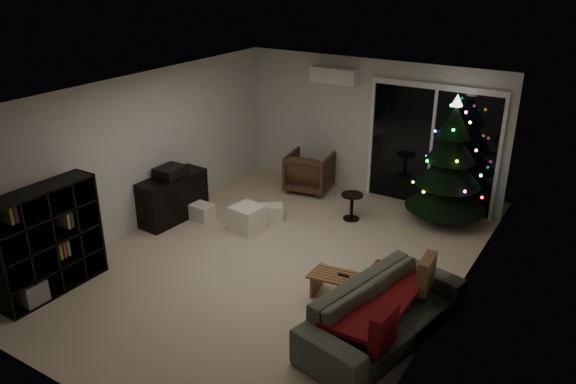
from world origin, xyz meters
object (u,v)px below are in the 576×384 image
at_px(armchair, 309,172).
at_px(coffee_table, 353,291).
at_px(sofa, 384,312).
at_px(media_cabinet, 173,198).
at_px(bookshelf, 38,238).
at_px(christmas_tree, 450,160).

height_order(armchair, coffee_table, armchair).
bearing_deg(sofa, media_cabinet, 87.82).
xyz_separation_m(bookshelf, media_cabinet, (0.00, 2.51, -0.35)).
xyz_separation_m(bookshelf, christmas_tree, (3.91, 4.89, 0.34)).
bearing_deg(christmas_tree, armchair, -178.85).
bearing_deg(sofa, armchair, 53.26).
xyz_separation_m(coffee_table, christmas_tree, (0.21, 3.06, 0.90)).
bearing_deg(coffee_table, christmas_tree, 78.18).
bearing_deg(media_cabinet, bookshelf, -86.91).
relative_size(bookshelf, sofa, 0.65).
bearing_deg(media_cabinet, coffee_table, -7.24).
bearing_deg(christmas_tree, coffee_table, -94.02).
relative_size(armchair, coffee_table, 0.72).
distance_m(media_cabinet, sofa, 4.44).
bearing_deg(media_cabinet, armchair, 63.78).
bearing_deg(bookshelf, christmas_tree, 67.25).
height_order(bookshelf, sofa, bookshelf).
xyz_separation_m(sofa, coffee_table, (-0.60, 0.43, -0.15)).
distance_m(armchair, sofa, 4.56).
xyz_separation_m(sofa, christmas_tree, (-0.39, 3.49, 0.75)).
height_order(media_cabinet, armchair, media_cabinet).
xyz_separation_m(armchair, sofa, (2.99, -3.44, -0.04)).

